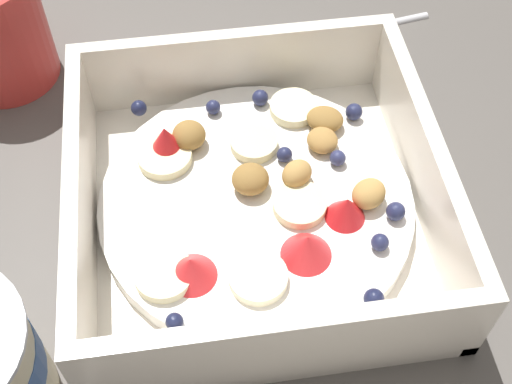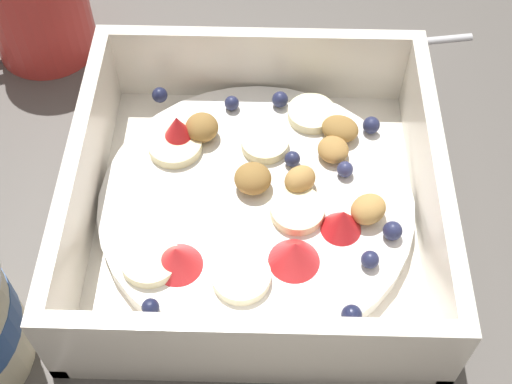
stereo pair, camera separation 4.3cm
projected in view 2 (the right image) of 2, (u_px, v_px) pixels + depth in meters
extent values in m
plane|color=#56514C|center=(228.00, 206.00, 0.46)|extent=(2.40, 2.40, 0.00)
cube|color=white|center=(256.00, 214.00, 0.45)|extent=(0.23, 0.23, 0.01)
cube|color=white|center=(429.00, 192.00, 0.43)|extent=(0.23, 0.01, 0.07)
cube|color=white|center=(84.00, 185.00, 0.43)|extent=(0.23, 0.01, 0.07)
cube|color=white|center=(251.00, 351.00, 0.37)|extent=(0.01, 0.21, 0.07)
cube|color=white|center=(260.00, 68.00, 0.50)|extent=(0.01, 0.21, 0.07)
cylinder|color=white|center=(256.00, 204.00, 0.45)|extent=(0.20, 0.20, 0.01)
cylinder|color=#F4EAB7|center=(311.00, 114.00, 0.48)|extent=(0.04, 0.04, 0.01)
cylinder|color=beige|center=(297.00, 210.00, 0.43)|extent=(0.04, 0.04, 0.01)
cylinder|color=#F4EAB7|center=(150.00, 260.00, 0.41)|extent=(0.05, 0.05, 0.01)
cylinder|color=beige|center=(265.00, 143.00, 0.46)|extent=(0.04, 0.04, 0.01)
cylinder|color=beige|center=(175.00, 145.00, 0.46)|extent=(0.04, 0.04, 0.01)
cylinder|color=#F7EFC6|center=(241.00, 277.00, 0.40)|extent=(0.05, 0.05, 0.01)
cone|color=red|center=(177.00, 257.00, 0.40)|extent=(0.03, 0.03, 0.02)
cone|color=red|center=(295.00, 253.00, 0.40)|extent=(0.04, 0.04, 0.02)
cone|color=red|center=(342.00, 221.00, 0.42)|extent=(0.04, 0.04, 0.02)
cone|color=red|center=(178.00, 130.00, 0.46)|extent=(0.03, 0.03, 0.02)
sphere|color=#23284C|center=(227.00, 103.00, 0.48)|extent=(0.01, 0.01, 0.01)
sphere|color=#23284C|center=(371.00, 125.00, 0.47)|extent=(0.01, 0.01, 0.01)
sphere|color=navy|center=(345.00, 169.00, 0.45)|extent=(0.01, 0.01, 0.01)
sphere|color=#191E3D|center=(151.00, 307.00, 0.39)|extent=(0.01, 0.01, 0.01)
sphere|color=#23284C|center=(370.00, 260.00, 0.41)|extent=(0.01, 0.01, 0.01)
sphere|color=#23284C|center=(292.00, 159.00, 0.45)|extent=(0.01, 0.01, 0.01)
sphere|color=#191E3D|center=(160.00, 95.00, 0.49)|extent=(0.01, 0.01, 0.01)
sphere|color=#191E3D|center=(352.00, 315.00, 0.38)|extent=(0.01, 0.01, 0.01)
sphere|color=#23284C|center=(280.00, 99.00, 0.48)|extent=(0.01, 0.01, 0.01)
sphere|color=#23284C|center=(393.00, 231.00, 0.42)|extent=(0.01, 0.01, 0.01)
ellipsoid|color=olive|center=(202.00, 127.00, 0.46)|extent=(0.03, 0.03, 0.02)
ellipsoid|color=tan|center=(300.00, 184.00, 0.44)|extent=(0.03, 0.03, 0.02)
ellipsoid|color=tan|center=(368.00, 209.00, 0.42)|extent=(0.03, 0.03, 0.02)
ellipsoid|color=olive|center=(340.00, 129.00, 0.47)|extent=(0.03, 0.03, 0.01)
ellipsoid|color=olive|center=(253.00, 181.00, 0.44)|extent=(0.03, 0.03, 0.02)
ellipsoid|color=#AD7F42|center=(333.00, 150.00, 0.46)|extent=(0.03, 0.02, 0.01)
ellipsoid|color=silver|center=(296.00, 50.00, 0.55)|extent=(0.04, 0.05, 0.01)
cylinder|color=silver|center=(399.00, 41.00, 0.56)|extent=(0.03, 0.12, 0.01)
cylinder|color=red|center=(36.00, 2.00, 0.52)|extent=(0.08, 0.08, 0.09)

